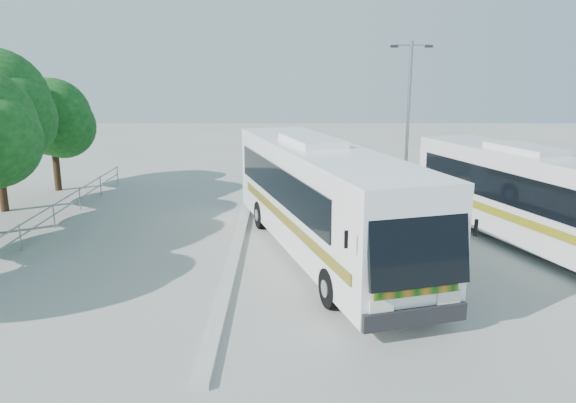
{
  "coord_description": "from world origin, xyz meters",
  "views": [
    {
      "loc": [
        -0.55,
        -16.23,
        6.44
      ],
      "look_at": [
        -0.43,
        2.5,
        1.94
      ],
      "focal_mm": 35.0,
      "sensor_mm": 36.0,
      "label": 1
    }
  ],
  "objects_px": {
    "lamppost": "(408,119)",
    "coach_main": "(322,197)",
    "tree_far_e": "(53,117)",
    "coach_adjacent": "(541,199)"
  },
  "relations": [
    {
      "from": "lamppost",
      "to": "coach_main",
      "type": "bearing_deg",
      "value": -123.32
    },
    {
      "from": "tree_far_e",
      "to": "coach_main",
      "type": "height_order",
      "value": "tree_far_e"
    },
    {
      "from": "coach_adjacent",
      "to": "lamppost",
      "type": "height_order",
      "value": "lamppost"
    },
    {
      "from": "coach_main",
      "to": "coach_adjacent",
      "type": "bearing_deg",
      "value": -12.05
    },
    {
      "from": "coach_main",
      "to": "lamppost",
      "type": "bearing_deg",
      "value": 40.49
    },
    {
      "from": "coach_adjacent",
      "to": "lamppost",
      "type": "bearing_deg",
      "value": 103.59
    },
    {
      "from": "coach_main",
      "to": "lamppost",
      "type": "height_order",
      "value": "lamppost"
    },
    {
      "from": "tree_far_e",
      "to": "coach_adjacent",
      "type": "bearing_deg",
      "value": -25.61
    },
    {
      "from": "coach_main",
      "to": "coach_adjacent",
      "type": "xyz_separation_m",
      "value": [
        7.85,
        0.53,
        -0.19
      ]
    },
    {
      "from": "coach_adjacent",
      "to": "tree_far_e",
      "type": "bearing_deg",
      "value": 136.36
    }
  ]
}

